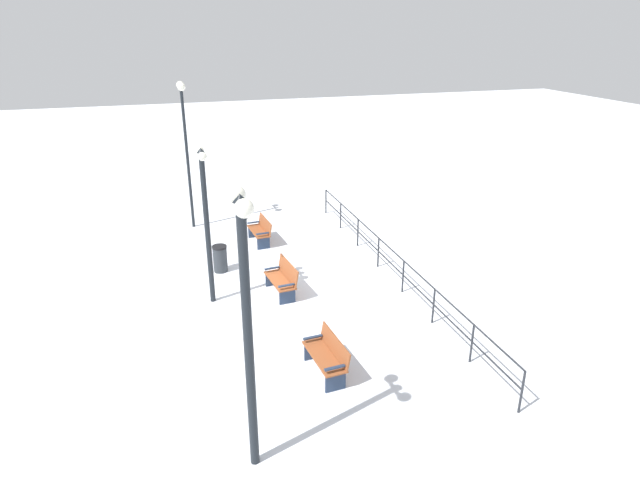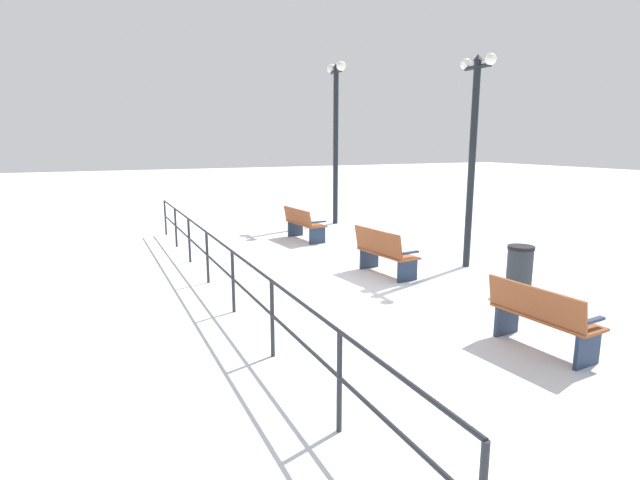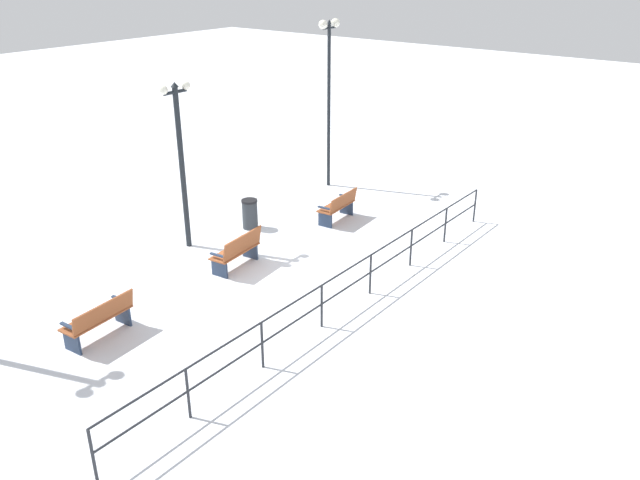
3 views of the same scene
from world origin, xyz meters
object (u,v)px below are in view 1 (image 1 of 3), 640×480
Objects in this scene: bench_second at (283,279)px; lamppost_far at (246,302)px; bench_nearest at (261,231)px; bench_third at (327,356)px; trash_bin at (220,259)px; lamppost_middle at (206,210)px; lamppost_near at (185,129)px.

lamppost_far reaches higher than bench_second.
bench_nearest is at bearing -98.59° from bench_second.
bench_second is 3.92m from bench_third.
lamppost_far reaches higher than bench_nearest.
bench_second is 0.98× the size of bench_third.
trash_bin is (1.53, -5.92, -0.03)m from bench_third.
lamppost_far is (1.99, 2.08, 2.70)m from bench_third.
trash_bin is (1.63, 1.92, -0.03)m from bench_nearest.
lamppost_middle is 5.09× the size of trash_bin.
bench_nearest is 3.92m from bench_second.
trash_bin is at bearing -93.28° from lamppost_far.
lamppost_near is 6.26× the size of trash_bin.
lamppost_middle is (0.00, 6.08, -1.03)m from lamppost_near.
bench_second is 2.91m from lamppost_middle.
lamppost_middle is at bearing -90.00° from lamppost_far.
bench_nearest reaches higher than bench_third.
bench_nearest is 1.67× the size of trash_bin.
lamppost_far reaches higher than trash_bin.
bench_second reaches higher than bench_third.
lamppost_far is at bearing 90.00° from lamppost_middle.
bench_nearest is at bearing 132.13° from lamppost_near.
bench_third is 0.28× the size of lamppost_near.
bench_second reaches higher than bench_nearest.
lamppost_far is (-0.00, 6.15, 0.52)m from lamppost_middle.
bench_second is 6.86m from lamppost_far.
bench_second is at bearing -94.03° from bench_third.
lamppost_near reaches higher than bench_third.
bench_nearest is 2.52m from trash_bin.
bench_nearest is 0.33× the size of lamppost_middle.
bench_third reaches higher than trash_bin.
lamppost_far is at bearing 86.72° from trash_bin.
lamppost_near is at bearing -83.81° from trash_bin.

